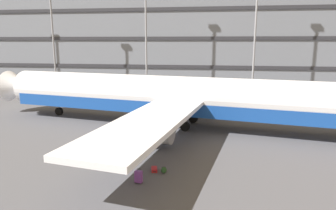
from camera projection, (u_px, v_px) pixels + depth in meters
The scene contains 9 objects.
ground_plane at pixel (182, 126), 30.94m from camera, with size 600.00×600.00×0.00m, color #4C4C51.
terminal_structure at pixel (202, 39), 75.26m from camera, with size 158.37×22.06×18.10m.
airliner at pixel (179, 97), 30.26m from camera, with size 43.04×35.07×10.69m.
light_mast_left at pixel (52, 19), 60.62m from camera, with size 1.80×0.50×22.21m.
light_mast_center_left at pixel (146, 6), 57.42m from camera, with size 1.80×0.50×26.20m.
light_mast_center_right at pixel (257, 4), 54.48m from camera, with size 1.80×0.50×26.15m.
suitcase_navy at pixel (154, 169), 20.06m from camera, with size 0.53×0.79×0.20m.
suitcase_laid_flat at pixel (139, 177), 18.28m from camera, with size 0.48×0.36×0.88m.
backpack_silver at pixel (164, 170), 19.68m from camera, with size 0.42×0.34×0.47m.
Camera 1 is at (3.05, -29.75, 8.30)m, focal length 32.75 mm.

